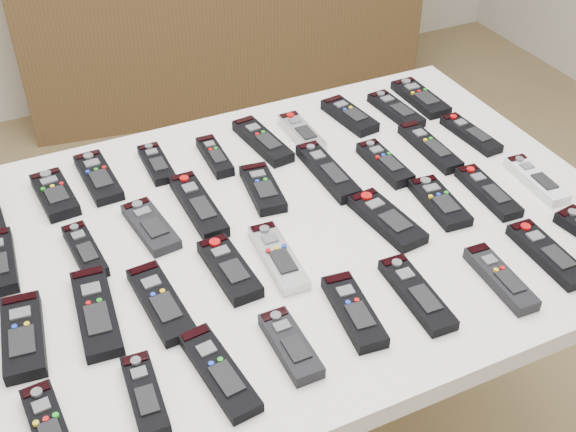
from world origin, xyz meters
name	(u,v)px	position (x,y,z in m)	size (l,w,h in m)	color
ground	(326,419)	(0.00, 0.00, 0.00)	(4.00, 4.00, 0.00)	olive
table	(288,248)	(-0.15, -0.07, 0.72)	(1.25, 0.88, 0.78)	white
sideboard	(222,9)	(0.41, 1.78, 0.43)	(1.71, 0.38, 0.85)	#4E3B1F
remote_1	(55,195)	(-0.53, 0.19, 0.79)	(0.06, 0.15, 0.02)	black
remote_2	(98,177)	(-0.44, 0.22, 0.79)	(0.06, 0.17, 0.02)	black
remote_3	(156,164)	(-0.32, 0.22, 0.79)	(0.05, 0.14, 0.02)	black
remote_4	(215,156)	(-0.20, 0.19, 0.79)	(0.04, 0.14, 0.02)	black
remote_5	(262,141)	(-0.08, 0.20, 0.79)	(0.05, 0.19, 0.02)	black
remote_6	(302,133)	(0.01, 0.19, 0.79)	(0.05, 0.15, 0.02)	#B7B7BC
remote_7	(349,116)	(0.14, 0.22, 0.79)	(0.05, 0.16, 0.02)	black
remote_8	(396,110)	(0.26, 0.19, 0.79)	(0.05, 0.16, 0.02)	black
remote_9	(420,98)	(0.34, 0.22, 0.79)	(0.06, 0.17, 0.02)	black
remote_11	(85,251)	(-0.52, 0.00, 0.79)	(0.04, 0.15, 0.02)	black
remote_12	(151,226)	(-0.39, 0.02, 0.79)	(0.06, 0.16, 0.02)	black
remote_13	(198,205)	(-0.29, 0.04, 0.79)	(0.05, 0.20, 0.02)	black
remote_14	(263,188)	(-0.15, 0.04, 0.79)	(0.06, 0.15, 0.02)	black
remote_15	(328,171)	(-0.01, 0.04, 0.79)	(0.05, 0.20, 0.02)	black
remote_16	(385,163)	(0.11, 0.01, 0.79)	(0.05, 0.16, 0.02)	black
remote_17	(430,147)	(0.24, 0.03, 0.79)	(0.05, 0.19, 0.02)	black
remote_18	(471,134)	(0.35, 0.03, 0.79)	(0.04, 0.16, 0.02)	black
remote_19	(23,336)	(-0.65, -0.16, 0.79)	(0.06, 0.17, 0.02)	black
remote_20	(96,312)	(-0.53, -0.16, 0.79)	(0.06, 0.20, 0.02)	black
remote_21	(161,302)	(-0.43, -0.18, 0.79)	(0.06, 0.19, 0.02)	black
remote_22	(229,269)	(-0.30, -0.15, 0.79)	(0.06, 0.16, 0.02)	black
remote_23	(278,257)	(-0.21, -0.16, 0.79)	(0.05, 0.18, 0.02)	#B7B7BC
remote_24	(387,219)	(0.02, -0.15, 0.79)	(0.06, 0.17, 0.02)	black
remote_25	(440,202)	(0.14, -0.15, 0.79)	(0.06, 0.15, 0.02)	black
remote_26	(488,192)	(0.25, -0.16, 0.79)	(0.05, 0.17, 0.02)	black
remote_27	(536,180)	(0.36, -0.17, 0.79)	(0.05, 0.16, 0.02)	silver
remote_28	(49,429)	(-0.64, -0.35, 0.79)	(0.04, 0.16, 0.02)	black
remote_29	(145,394)	(-0.51, -0.35, 0.79)	(0.04, 0.15, 0.02)	black
remote_30	(219,372)	(-0.40, -0.36, 0.79)	(0.05, 0.18, 0.02)	black
remote_31	(290,345)	(-0.28, -0.36, 0.79)	(0.05, 0.14, 0.02)	black
remote_32	(354,311)	(-0.16, -0.34, 0.79)	(0.05, 0.16, 0.02)	black
remote_33	(417,294)	(-0.04, -0.34, 0.79)	(0.05, 0.18, 0.02)	black
remote_34	(500,278)	(0.11, -0.37, 0.79)	(0.04, 0.16, 0.02)	black
remote_35	(548,254)	(0.23, -0.36, 0.79)	(0.05, 0.17, 0.02)	black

